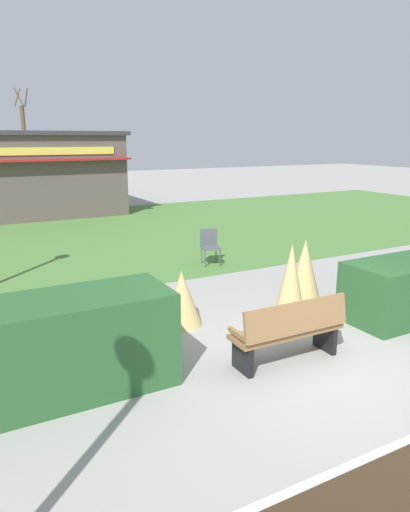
{
  "coord_description": "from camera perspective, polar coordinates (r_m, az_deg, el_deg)",
  "views": [
    {
      "loc": [
        -4.25,
        -4.5,
        3.11
      ],
      "look_at": [
        -0.11,
        3.1,
        0.93
      ],
      "focal_mm": 32.86,
      "sensor_mm": 36.0,
      "label": 1
    }
  ],
  "objects": [
    {
      "name": "hedge_right",
      "position": [
        8.94,
        22.87,
        -3.84
      ],
      "size": [
        2.06,
        1.1,
        1.04
      ],
      "primitive_type": "cube",
      "color": "#28562B",
      "rests_on": "ground_plane"
    },
    {
      "name": "park_bench",
      "position": [
        6.77,
        10.25,
        -8.95
      ],
      "size": [
        1.71,
        0.55,
        0.95
      ],
      "color": "olive",
      "rests_on": "ground_plane"
    },
    {
      "name": "ornamental_grass_behind_right",
      "position": [
        9.21,
        12.0,
        -1.84
      ],
      "size": [
        0.7,
        0.7,
        1.25
      ],
      "primitive_type": "cone",
      "color": "tan",
      "rests_on": "ground_plane"
    },
    {
      "name": "ornamental_grass_behind_center",
      "position": [
        7.98,
        -2.84,
        -5.15
      ],
      "size": [
        0.69,
        0.69,
        0.96
      ],
      "primitive_type": "cone",
      "color": "tan",
      "rests_on": "ground_plane"
    },
    {
      "name": "ground_plane",
      "position": [
        6.93,
        13.52,
        -12.96
      ],
      "size": [
        80.0,
        80.0,
        0.0
      ],
      "primitive_type": "plane",
      "color": "#999691"
    },
    {
      "name": "hedge_left",
      "position": [
        6.15,
        -16.13,
        -10.36
      ],
      "size": [
        2.54,
        1.1,
        1.24
      ],
      "primitive_type": "cube",
      "color": "#28562B",
      "rests_on": "ground_plane"
    },
    {
      "name": "cafe_chair_west",
      "position": [
        11.8,
        0.59,
        1.5
      ],
      "size": [
        0.54,
        0.54,
        0.89
      ],
      "color": "#4C5156",
      "rests_on": "ground_plane"
    },
    {
      "name": "lawn_patch",
      "position": [
        15.98,
        -12.6,
        2.59
      ],
      "size": [
        36.0,
        12.0,
        0.01
      ],
      "primitive_type": "cube",
      "color": "#4C7A38",
      "rests_on": "ground_plane"
    },
    {
      "name": "ornamental_grass_behind_left",
      "position": [
        8.31,
        10.39,
        -3.11
      ],
      "size": [
        0.57,
        0.57,
        1.36
      ],
      "primitive_type": "cone",
      "color": "tan",
      "rests_on": "ground_plane"
    },
    {
      "name": "tree_right_bg",
      "position": [
        33.75,
        -21.06,
        12.62
      ],
      "size": [
        0.91,
        0.96,
        6.23
      ],
      "color": "brown",
      "rests_on": "ground_plane"
    }
  ]
}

